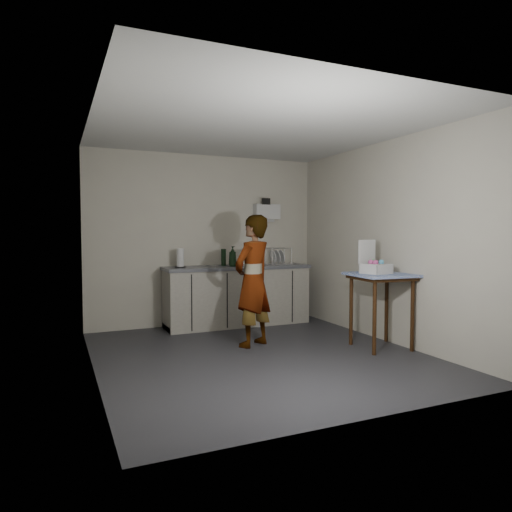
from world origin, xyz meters
name	(u,v)px	position (x,y,z in m)	size (l,w,h in m)	color
ground	(259,355)	(0.00, 0.00, 0.00)	(4.00, 4.00, 0.00)	#2D2D33
wall_back	(206,240)	(0.00, 1.99, 1.30)	(3.60, 0.02, 2.60)	beige
wall_right	(384,241)	(1.79, 0.00, 1.30)	(0.02, 4.00, 2.60)	beige
wall_left	(94,244)	(-1.79, 0.00, 1.30)	(0.02, 4.00, 2.60)	beige
ceiling	(259,128)	(0.00, 0.00, 2.60)	(3.60, 4.00, 0.01)	silver
kitchen_counter	(237,297)	(0.40, 1.70, 0.43)	(2.24, 0.62, 0.91)	black
wall_shelf	(267,212)	(1.00, 1.92, 1.75)	(0.42, 0.18, 0.37)	silver
side_table	(381,283)	(1.50, -0.31, 0.80)	(0.77, 0.77, 0.92)	#3C1F0D
standing_man	(253,281)	(0.11, 0.42, 0.82)	(0.60, 0.39, 1.64)	#B2A593
soap_bottle	(233,256)	(0.29, 1.60, 1.06)	(0.12, 0.12, 0.30)	black
soda_can	(241,262)	(0.47, 1.71, 0.97)	(0.06, 0.06, 0.12)	red
dark_bottle	(224,257)	(0.21, 1.78, 1.04)	(0.07, 0.07, 0.26)	black
paper_towel	(180,258)	(-0.48, 1.70, 1.04)	(0.15, 0.15, 0.28)	black
dish_rack	(278,261)	(1.10, 1.71, 0.97)	(0.38, 0.29, 0.27)	silver
bakery_box	(375,266)	(1.42, -0.29, 1.01)	(0.34, 0.35, 0.41)	silver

